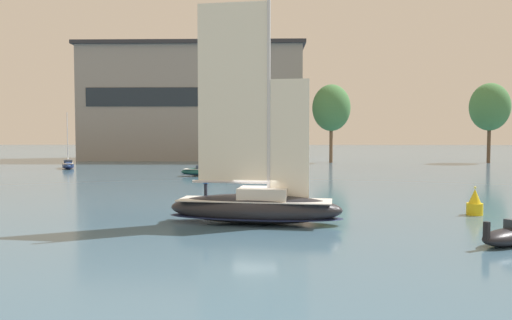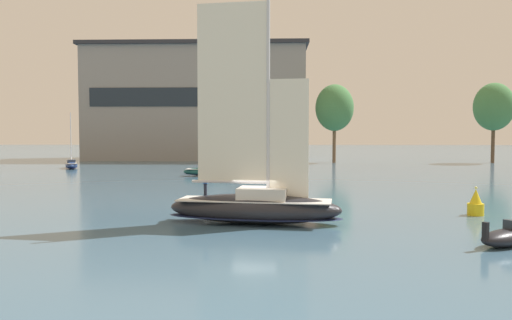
{
  "view_description": "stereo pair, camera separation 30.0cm",
  "coord_description": "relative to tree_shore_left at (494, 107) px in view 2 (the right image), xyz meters",
  "views": [
    {
      "loc": [
        0.73,
        -28.45,
        5.16
      ],
      "look_at": [
        0.0,
        3.0,
        3.49
      ],
      "focal_mm": 35.0,
      "sensor_mm": 36.0,
      "label": 1
    },
    {
      "loc": [
        1.03,
        -28.44,
        5.16
      ],
      "look_at": [
        0.0,
        3.0,
        3.49
      ],
      "focal_mm": 35.0,
      "sensor_mm": 36.0,
      "label": 2
    }
  ],
  "objects": [
    {
      "name": "ground_plane",
      "position": [
        -39.75,
        -60.33,
        -9.83
      ],
      "size": [
        400.0,
        400.0,
        0.0
      ],
      "primitive_type": "plane",
      "color": "#42667F"
    },
    {
      "name": "waterfront_building",
      "position": [
        -53.7,
        12.01,
        1.41
      ],
      "size": [
        43.37,
        18.84,
        22.4
      ],
      "color": "gray",
      "rests_on": "ground"
    },
    {
      "name": "tree_shore_left",
      "position": [
        0.0,
        0.0,
        0.0
      ],
      "size": [
        6.82,
        6.82,
        14.04
      ],
      "color": "brown",
      "rests_on": "ground"
    },
    {
      "name": "tree_shore_center",
      "position": [
        -27.71,
        0.29,
        -0.11
      ],
      "size": [
        6.74,
        6.74,
        13.88
      ],
      "color": "brown",
      "rests_on": "ground"
    },
    {
      "name": "sailboat_main",
      "position": [
        -39.73,
        -60.34,
        -8.73
      ],
      "size": [
        10.37,
        4.17,
        13.85
      ],
      "color": "#232328",
      "rests_on": "ground"
    },
    {
      "name": "sailboat_moored_near_marina",
      "position": [
        -68.58,
        -15.83,
        -9.26
      ],
      "size": [
        3.89,
        6.21,
        8.31
      ],
      "color": "navy",
      "rests_on": "ground"
    },
    {
      "name": "sailboat_moored_far_slip",
      "position": [
        -37.66,
        -9.22,
        -9.1
      ],
      "size": [
        2.69,
        7.92,
        10.71
      ],
      "color": "#194C47",
      "rests_on": "ground"
    },
    {
      "name": "sailboat_moored_outer_mooring",
      "position": [
        -46.4,
        -28.69,
        -9.22
      ],
      "size": [
        6.5,
        2.19,
        8.82
      ],
      "color": "#194C47",
      "rests_on": "ground"
    },
    {
      "name": "motor_tender",
      "position": [
        -27.98,
        -65.78,
        -9.42
      ],
      "size": [
        3.45,
        2.86,
        1.25
      ],
      "color": "black",
      "rests_on": "ground"
    },
    {
      "name": "channel_buoy",
      "position": [
        -25.85,
        -57.04,
        -9.11
      ],
      "size": [
        1.0,
        1.0,
        1.82
      ],
      "color": "yellow",
      "rests_on": "ground"
    }
  ]
}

